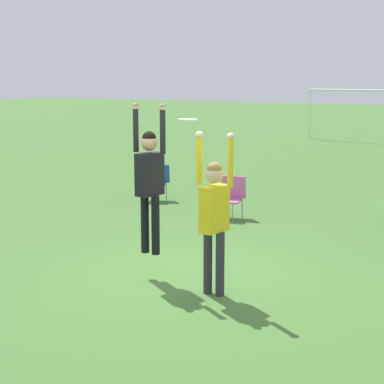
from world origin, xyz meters
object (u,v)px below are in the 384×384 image
at_px(person_jumping, 150,175).
at_px(person_defending, 214,209).
at_px(frisbee, 188,119).
at_px(camping_chair_3, 157,180).
at_px(camping_chair_1, 231,195).

distance_m(person_jumping, person_defending, 1.23).
bearing_deg(frisbee, camping_chair_3, 128.65).
xyz_separation_m(person_jumping, camping_chair_3, (-3.33, 4.98, -1.04)).
height_order(person_jumping, camping_chair_3, person_jumping).
relative_size(person_jumping, person_defending, 0.99).
bearing_deg(person_jumping, frisbee, -76.90).
relative_size(person_defending, camping_chair_1, 2.52).
xyz_separation_m(person_defending, camping_chair_1, (-2.08, 4.37, -0.69)).
xyz_separation_m(person_defending, camping_chair_3, (-4.50, 5.15, -0.70)).
distance_m(frisbee, camping_chair_3, 6.58).
height_order(frisbee, camping_chair_3, frisbee).
height_order(person_defending, frisbee, frisbee).
xyz_separation_m(person_jumping, person_defending, (1.17, -0.18, -0.35)).
xyz_separation_m(frisbee, camping_chair_1, (-1.53, 4.14, -1.85)).
distance_m(person_jumping, camping_chair_3, 6.08).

